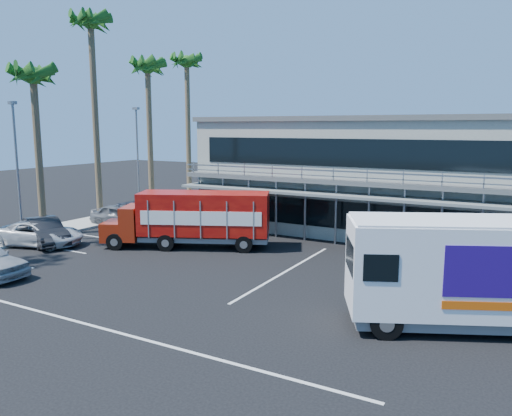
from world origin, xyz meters
The scene contains 15 objects.
ground centered at (0.00, 0.00, 0.00)m, with size 120.00×120.00×0.00m, color black.
building centered at (3.00, 14.94, 3.66)m, with size 22.40×12.00×7.30m.
curb_strip centered at (-15.00, 6.00, 0.08)m, with size 3.00×32.00×0.16m, color #A5A399.
palm_c centered at (-14.90, 3.00, 9.21)m, with size 2.80×2.80×10.75m.
palm_d centered at (-15.20, 8.00, 12.80)m, with size 2.80×2.80×14.75m.
palm_e centered at (-14.70, 13.00, 10.57)m, with size 2.80×2.80×12.25m.
palm_f centered at (-15.10, 18.50, 11.47)m, with size 2.80×2.80×13.25m.
light_pole_near centered at (-14.20, 1.00, 4.50)m, with size 0.50×0.25×8.09m.
light_pole_far centered at (-14.20, 11.00, 4.50)m, with size 0.50×0.25×8.09m.
red_truck centered at (-4.58, 4.74, 1.70)m, with size 9.26×5.73×3.10m.
white_van centered at (9.99, -0.05, 1.96)m, with size 7.94×5.53×3.69m.
parked_car_b centered at (-12.50, 1.20, 0.76)m, with size 1.61×4.62×1.52m, color black.
parked_car_c centered at (-12.50, 0.80, 0.70)m, with size 2.33×5.05×1.40m, color silver.
parked_car_d centered at (-9.50, 7.60, 0.84)m, with size 2.35×5.78×1.68m, color #343945.
parked_car_e centered at (-12.50, 7.20, 0.74)m, with size 1.74×4.33×1.47m, color slate.
Camera 1 is at (11.73, -17.29, 6.66)m, focal length 35.00 mm.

